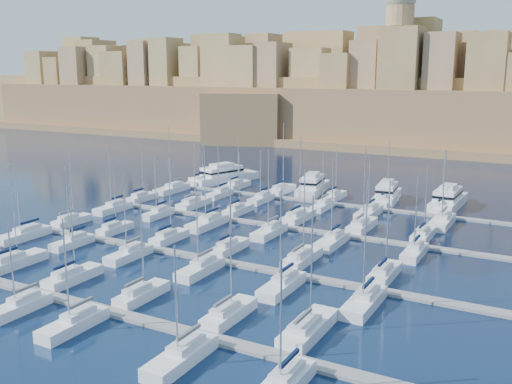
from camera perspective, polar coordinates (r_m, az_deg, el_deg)
The scene contains 54 objects.
ground at distance 97.05m, azimuth -0.01°, elevation -4.98°, with size 600.00×600.00×0.00m, color black.
pontoon_near at distance 70.92m, azimuth -13.62°, elevation -11.75°, with size 84.00×2.00×0.40m, color slate.
pontoon_mid_near at distance 87.17m, azimuth -3.83°, elevation -6.87°, with size 84.00×2.00×0.40m, color slate.
pontoon_mid_far at distance 105.52m, azimuth 2.61°, elevation -3.48°, with size 84.00×2.00×0.40m, color slate.
pontoon_far at distance 125.06m, azimuth 7.06°, elevation -1.10°, with size 84.00×2.00×0.40m, color slate.
sailboat_1 at distance 92.03m, azimuth -22.99°, elevation -6.43°, with size 2.94×9.80×15.58m.
sailboat_2 at distance 82.94m, azimuth -17.90°, elevation -8.05°, with size 2.70×9.01×13.97m.
sailboat_3 at distance 74.65m, azimuth -11.39°, elevation -9.97°, with size 2.53×8.42×13.51m.
sailboat_4 at distance 67.85m, azimuth -2.74°, elevation -12.03°, with size 2.69×8.95×13.93m.
sailboat_5 at distance 64.32m, azimuth 5.22°, elevation -13.45°, with size 3.11×10.35×15.87m.
sailboat_8 at distance 75.15m, azimuth -22.58°, elevation -10.55°, with size 2.47×8.24×11.76m.
sailboat_9 at distance 68.43m, azimuth -17.75°, elevation -12.42°, with size 2.63×8.77×13.28m.
sailboat_10 at distance 59.07m, azimuth -7.46°, elevation -16.00°, with size 2.84×9.46×12.66m.
sailboat_12 at distance 112.98m, azimuth -17.96°, elevation -2.75°, with size 2.45×8.18×13.28m.
sailboat_13 at distance 105.26m, azimuth -13.96°, elevation -3.59°, with size 2.27×7.58×11.16m.
sailboat_14 at distance 98.07m, azimuth -8.68°, elevation -4.49°, with size 2.48×8.27×14.36m.
sailboat_15 at distance 91.71m, azimuth -2.68°, elevation -5.54°, with size 2.56×8.53×12.75m.
sailboat_16 at distance 86.65m, azimuth 4.60°, elevation -6.61°, with size 2.89×9.64×14.47m.
sailboat_17 at distance 82.30m, azimuth 12.73°, elevation -7.91°, with size 2.69×8.98×14.26m.
sailboat_18 at distance 106.15m, azimuth -22.21°, elevation -3.99°, with size 2.99×9.98×13.34m.
sailboat_19 at distance 99.00m, azimuth -17.86°, elevation -4.79°, with size 2.39×7.97×13.72m.
sailboat_20 at distance 90.42m, azimuth -12.56°, elevation -6.08°, with size 2.62×8.73×13.41m.
sailboat_21 at distance 82.43m, azimuth -5.58°, elevation -7.64°, with size 2.75×9.16×12.08m.
sailboat_22 at distance 76.05m, azimuth 2.63°, elevation -9.30°, with size 2.87×9.57×13.97m.
sailboat_23 at distance 72.06m, azimuth 10.78°, elevation -10.74°, with size 2.97×9.89×16.31m.
sailboat_24 at distance 129.44m, azimuth -11.34°, elevation -0.56°, with size 2.47×8.25×12.65m.
sailboat_25 at distance 121.84m, azimuth -6.26°, elevation -1.16°, with size 2.86×9.54×13.81m.
sailboat_26 at distance 115.56m, azimuth -1.82°, elevation -1.83°, with size 2.59×8.63×12.77m.
sailboat_27 at distance 110.50m, azimuth 4.24°, elevation -2.48°, with size 3.13×10.45×16.74m.
sailboat_28 at distance 105.81m, azimuth 10.53°, elevation -3.32°, with size 2.98×9.95×15.30m.
sailboat_29 at distance 102.58m, azimuth 16.37°, elevation -4.12°, with size 2.66×8.87×13.17m.
sailboat_30 at distance 120.97m, azimuth -14.07°, elevation -1.56°, with size 2.76×9.20×13.71m.
sailboat_31 at distance 114.42m, azimuth -9.76°, elevation -2.15°, with size 2.35×7.84×12.38m.
sailboat_32 at distance 106.22m, azimuth -4.86°, elevation -3.09°, with size 3.13×10.43×15.90m.
sailboat_33 at distance 100.43m, azimuth 1.38°, elevation -3.95°, with size 2.81×9.37×15.73m.
sailboat_34 at distance 95.69m, azimuth 7.63°, elevation -4.87°, with size 2.91×9.69×14.88m.
sailboat_35 at distance 92.57m, azimuth 15.56°, elevation -5.82°, with size 2.55×8.49×13.38m.
sailboat_36 at distance 146.52m, azimuth -5.48°, elevation 1.09°, with size 2.76×9.21×14.66m.
sailboat_37 at distance 140.87m, azimuth -1.90°, elevation 0.70°, with size 2.74×9.12×13.22m.
sailboat_38 at distance 135.46m, azimuth 2.60°, elevation 0.25°, with size 2.92×9.73×16.76m.
sailboat_39 at distance 129.69m, azimuth 7.88°, elevation -0.41°, with size 2.58×8.59×11.90m.
sailboat_40 at distance 126.86m, azimuth 12.87°, elevation -0.86°, with size 3.02×10.08×14.21m.
sailboat_41 at distance 123.70m, azimuth 18.02°, elevation -1.50°, with size 2.63×8.76×12.86m.
sailboat_42 at distance 137.45m, azimuth -8.37°, elevation 0.30°, with size 3.21×10.71×15.86m.
sailboat_43 at distance 131.16m, azimuth -3.63°, elevation -0.17°, with size 2.57×8.56×13.17m.
sailboat_44 at distance 125.82m, azimuth 0.55°, elevation -0.68°, with size 2.56×8.54×11.85m.
sailboat_45 at distance 120.07m, azimuth 6.72°, elevation -1.38°, with size 2.41×8.02×12.40m.
sailboat_46 at distance 115.82m, azimuth 11.22°, elevation -2.02°, with size 3.03×10.08×13.48m.
sailboat_47 at distance 112.23m, azimuth 18.10°, elevation -2.83°, with size 3.24×10.81×14.88m.
motor_yacht_a at distance 148.86m, azimuth -3.26°, elevation 1.69°, with size 11.79×20.11×5.25m.
motor_yacht_b at distance 135.58m, azimuth 5.68°, elevation 0.62°, with size 7.08×16.26×5.25m.
motor_yacht_c at distance 129.22m, azimuth 12.97°, elevation -0.20°, with size 6.04×14.93×5.25m.
motor_yacht_d at distance 127.41m, azimuth 18.65°, elevation -0.70°, with size 5.48×16.69×5.25m.
fortified_city at distance 241.24m, azimuth 18.16°, elevation 8.19°, with size 460.00×108.95×59.52m.
Camera 1 is at (44.59, -81.39, 28.38)m, focal length 40.00 mm.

